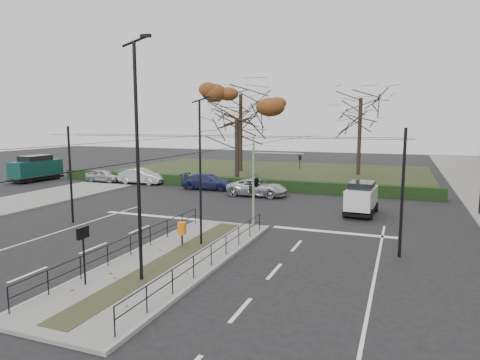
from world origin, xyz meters
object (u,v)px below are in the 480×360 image
(litter_bin, at_px, (182,229))
(parked_car_third, at_px, (208,181))
(traffic_light, at_px, (258,181))
(streetlamp_median_far, at_px, (201,171))
(rust_tree, at_px, (241,94))
(white_van, at_px, (361,197))
(parked_car_second, at_px, (141,176))
(info_panel, at_px, (83,239))
(streetlamp_median_near, at_px, (138,160))
(green_van, at_px, (36,168))
(bare_tree_near, at_px, (237,123))
(parked_car_first, at_px, (104,176))
(parked_car_fourth, at_px, (257,188))
(bare_tree_center, at_px, (361,104))

(litter_bin, bearing_deg, parked_car_third, 111.03)
(traffic_light, bearing_deg, streetlamp_median_far, -109.13)
(rust_tree, bearing_deg, white_van, -51.07)
(parked_car_second, distance_m, parked_car_third, 7.86)
(info_panel, height_order, streetlamp_median_near, streetlamp_median_near)
(traffic_light, xyz_separation_m, green_van, (-28.54, 11.12, -1.48))
(litter_bin, bearing_deg, rust_tree, 105.68)
(traffic_light, bearing_deg, streetlamp_median_near, -99.10)
(rust_tree, bearing_deg, parked_car_third, -81.11)
(traffic_light, relative_size, bare_tree_near, 0.54)
(info_panel, relative_size, bare_tree_near, 0.26)
(parked_car_first, xyz_separation_m, parked_car_second, (4.55, 0.16, 0.12))
(streetlamp_median_far, xyz_separation_m, bare_tree_near, (-5.89, 20.02, 2.29))
(parked_car_first, xyz_separation_m, parked_car_fourth, (17.78, -2.34, 0.06))
(info_panel, distance_m, parked_car_fourth, 21.62)
(parked_car_fourth, distance_m, white_van, 9.94)
(traffic_light, bearing_deg, parked_car_first, 148.51)
(info_panel, bearing_deg, streetlamp_median_near, 34.24)
(streetlamp_median_far, height_order, parked_car_third, streetlamp_median_far)
(litter_bin, relative_size, parked_car_first, 0.30)
(traffic_light, relative_size, bare_tree_center, 0.40)
(streetlamp_median_far, bearing_deg, parked_car_first, 138.67)
(streetlamp_median_far, xyz_separation_m, green_van, (-27.02, 15.50, -2.46))
(traffic_light, xyz_separation_m, white_van, (5.26, 6.42, -1.72))
(traffic_light, distance_m, white_van, 8.48)
(streetlamp_median_far, xyz_separation_m, white_van, (6.78, 10.80, -2.70))
(streetlamp_median_far, relative_size, bare_tree_center, 0.62)
(info_panel, bearing_deg, parked_car_first, 127.18)
(litter_bin, relative_size, info_panel, 0.51)
(parked_car_fourth, xyz_separation_m, white_van, (8.92, -4.37, 0.46))
(streetlamp_median_far, distance_m, bare_tree_center, 33.54)
(parked_car_third, height_order, rust_tree, rust_tree)
(parked_car_first, relative_size, white_van, 0.92)
(parked_car_third, distance_m, parked_car_fourth, 5.68)
(parked_car_third, relative_size, parked_car_fourth, 0.99)
(parked_car_second, bearing_deg, streetlamp_median_far, -139.44)
(rust_tree, bearing_deg, parked_car_fourth, -64.62)
(parked_car_second, height_order, white_van, white_van)
(litter_bin, relative_size, parked_car_second, 0.24)
(bare_tree_near, bearing_deg, parked_car_second, -166.09)
(traffic_light, height_order, white_van, traffic_light)
(info_panel, xyz_separation_m, parked_car_first, (-18.15, 23.93, -1.24))
(litter_bin, xyz_separation_m, parked_car_first, (-19.02, 17.89, -0.30))
(parked_car_third, bearing_deg, parked_car_fourth, -110.95)
(streetlamp_median_far, height_order, parked_car_first, streetlamp_median_far)
(litter_bin, relative_size, rust_tree, 0.09)
(parked_car_third, bearing_deg, streetlamp_median_far, -159.01)
(parked_car_first, height_order, parked_car_fourth, parked_car_fourth)
(parked_car_third, relative_size, white_van, 1.22)
(bare_tree_center, relative_size, bare_tree_near, 1.36)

